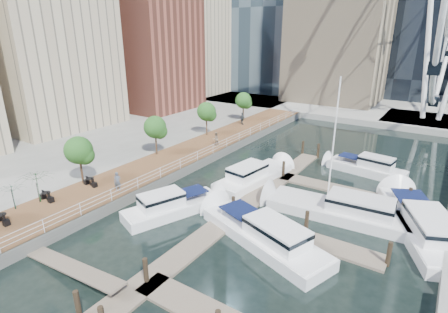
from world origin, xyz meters
The scene contains 17 objects.
ground centered at (0.00, 0.00, 0.00)m, with size 520.00×520.00×0.00m, color black.
boardwalk centered at (-9.00, 15.00, 0.50)m, with size 6.00×60.00×1.00m, color brown.
seawall centered at (-6.00, 15.00, 0.50)m, with size 0.25×60.00×1.00m, color #595954.
land_inland centered at (-36.00, 15.00, 0.50)m, with size 48.00×90.00×1.00m, color gray.
land_far centered at (0.00, 102.00, 0.50)m, with size 200.00×114.00×1.00m, color gray.
pier centered at (14.00, 52.00, 0.50)m, with size 14.00×12.00×1.00m, color gray.
railing centered at (-6.10, 15.00, 1.52)m, with size 0.10×60.00×1.05m, color white, non-canonical shape.
floating_docks centered at (7.97, 9.98, 0.49)m, with size 16.00×34.00×2.60m.
midrise_condos centered at (-33.57, 26.82, 13.42)m, with size 19.00×67.00×28.00m.
street_trees centered at (-11.40, 14.00, 4.29)m, with size 2.60×42.60×4.60m.
cafe_tables centered at (-10.40, -2.00, 1.37)m, with size 2.50×13.70×0.74m.
yacht_foreground centered at (6.87, 5.96, 0.00)m, with size 3.21×11.98×2.15m, color white, non-canonical shape.
pedestrian_near centered at (-7.28, 4.72, 1.88)m, with size 0.64×0.42×1.77m, color #464F5E.
pedestrian_mid centered at (-7.57, 20.69, 1.85)m, with size 0.83×0.65×1.71m, color gray.
pedestrian_far centered at (-10.19, 31.70, 1.93)m, with size 1.09×0.46×1.87m, color #384146.
moored_yachts centered at (9.54, 12.26, 0.00)m, with size 25.16×34.46×11.50m.
cafe_seating centered at (-10.94, -3.09, 2.21)m, with size 4.14×12.83×2.72m.
Camera 1 is at (16.66, -14.05, 14.57)m, focal length 28.00 mm.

